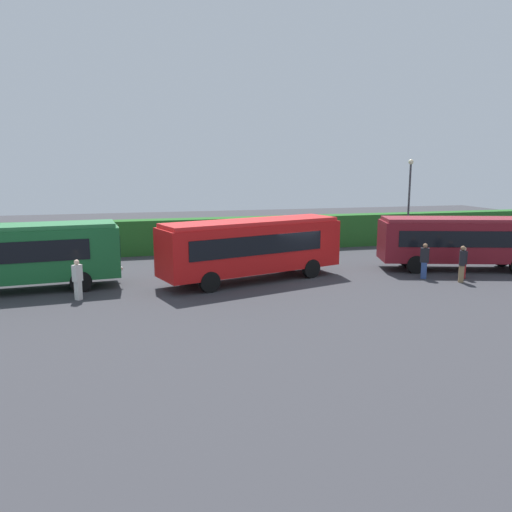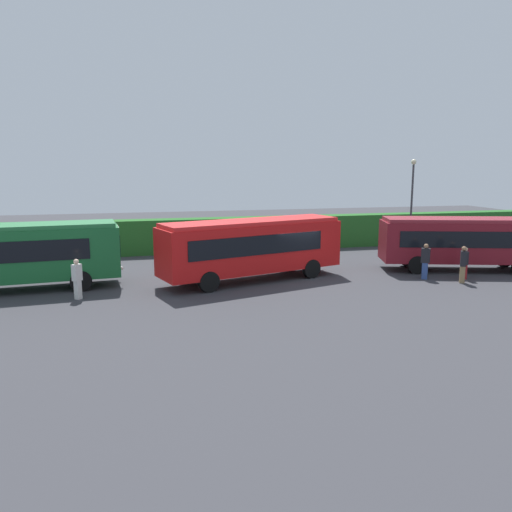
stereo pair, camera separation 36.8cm
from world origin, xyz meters
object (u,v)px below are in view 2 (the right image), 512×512
(bus_red, at_px, (252,246))
(lamppost, at_px, (412,194))
(person_far, at_px, (465,262))
(person_left, at_px, (77,278))
(person_right, at_px, (463,263))
(bus_green, at_px, (12,253))
(person_center, at_px, (425,260))
(bus_maroon, at_px, (464,240))

(bus_red, height_order, lamppost, lamppost)
(bus_red, bearing_deg, person_far, -28.99)
(person_left, relative_size, person_far, 1.08)
(bus_red, xyz_separation_m, person_right, (10.14, -3.08, -0.80))
(bus_green, distance_m, person_center, 20.34)
(person_left, relative_size, person_center, 0.97)
(bus_maroon, xyz_separation_m, person_far, (-1.29, -1.96, -0.84))
(bus_maroon, bearing_deg, person_center, -139.14)
(bus_maroon, height_order, person_center, bus_maroon)
(bus_maroon, height_order, lamppost, lamppost)
(bus_green, bearing_deg, lamppost, 10.25)
(bus_green, height_order, lamppost, lamppost)
(bus_red, relative_size, person_left, 5.46)
(person_far, bearing_deg, person_right, -112.15)
(bus_red, bearing_deg, person_center, -28.59)
(person_left, bearing_deg, person_right, -142.41)
(person_right, bearing_deg, bus_green, -158.71)
(bus_maroon, relative_size, person_far, 5.56)
(person_center, bearing_deg, lamppost, -169.89)
(person_left, bearing_deg, bus_maroon, -134.44)
(bus_maroon, height_order, person_far, bus_maroon)
(bus_maroon, bearing_deg, person_right, -108.80)
(lamppost, bearing_deg, person_center, -116.19)
(bus_maroon, bearing_deg, person_left, -159.37)
(bus_red, distance_m, person_center, 9.03)
(bus_maroon, xyz_separation_m, person_right, (-1.93, -2.70, -0.72))
(bus_green, xyz_separation_m, person_far, (22.18, -2.85, -0.94))
(person_far, bearing_deg, bus_green, -168.53)
(bus_maroon, distance_m, person_far, 2.49)
(bus_maroon, distance_m, person_right, 3.40)
(bus_green, xyz_separation_m, bus_red, (11.39, -0.52, -0.01))
(person_center, height_order, person_right, person_right)
(bus_red, bearing_deg, bus_green, 160.60)
(bus_maroon, bearing_deg, person_far, -106.54)
(bus_green, distance_m, person_far, 22.38)
(bus_green, xyz_separation_m, person_center, (20.19, -2.35, -0.83))
(bus_green, bearing_deg, bus_maroon, -7.25)
(person_left, bearing_deg, person_far, -140.04)
(person_center, height_order, person_far, person_center)
(bus_red, bearing_deg, person_left, 175.05)
(bus_red, xyz_separation_m, bus_maroon, (12.07, -0.37, -0.08))
(lamppost, bearing_deg, person_left, -157.33)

